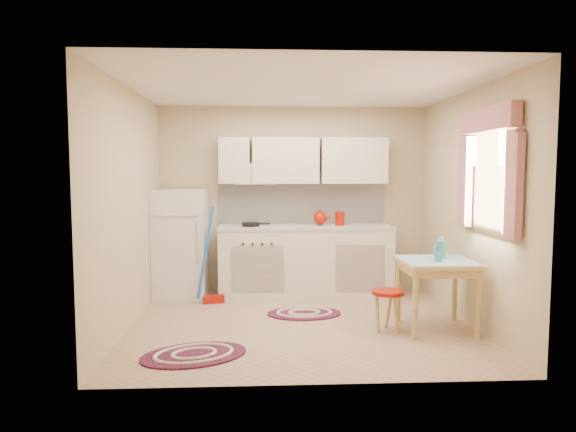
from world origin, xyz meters
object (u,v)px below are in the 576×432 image
object	(u,v)px
fridge	(181,244)
table	(436,295)
stool	(387,311)
base_cabinets	(305,262)

from	to	relation	value
fridge	table	bearing A→B (deg)	-28.61
table	stool	size ratio (longest dim) A/B	1.71
table	stool	world-z (taller)	table
stool	fridge	bearing A→B (deg)	146.08
base_cabinets	table	world-z (taller)	base_cabinets
base_cabinets	stool	size ratio (longest dim) A/B	5.36
base_cabinets	stool	bearing A→B (deg)	-66.38
fridge	table	size ratio (longest dim) A/B	1.94
base_cabinets	stool	distance (m)	1.78
table	stool	xyz separation A→B (m)	(-0.51, -0.02, -0.15)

